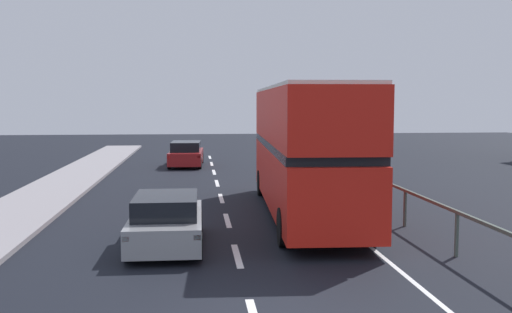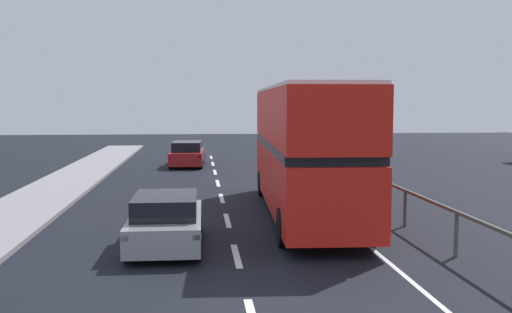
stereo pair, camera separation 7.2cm
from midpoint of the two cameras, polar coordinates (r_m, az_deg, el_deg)
name	(u,v)px [view 2 (the right image)]	position (r m, az deg, el deg)	size (l,w,h in m)	color
lane_paint_markings	(290,218)	(19.04, 3.42, -5.93)	(3.60, 46.00, 0.01)	silver
bridge_side_railing	(387,188)	(19.77, 12.60, -2.98)	(0.10, 42.00, 1.12)	#48544A
double_decker_bus_red	(305,147)	(19.19, 4.85, 0.93)	(2.93, 11.50, 4.20)	red
hatchback_car_near	(166,221)	(15.35, -8.53, -6.21)	(1.85, 4.17, 1.36)	gray
sedan_car_ahead	(187,154)	(34.57, -6.58, 0.23)	(2.05, 4.63, 1.44)	maroon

